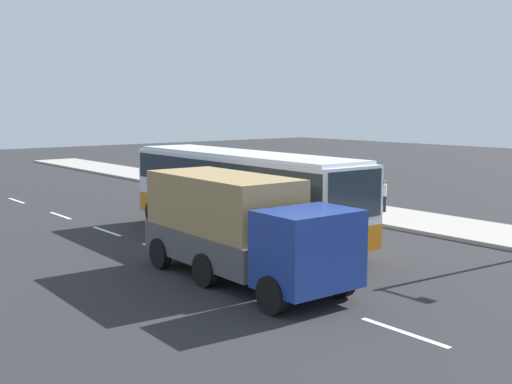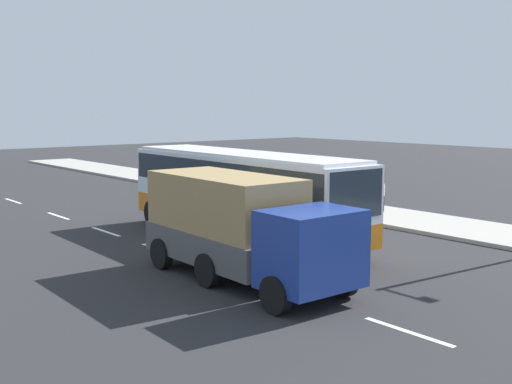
{
  "view_description": "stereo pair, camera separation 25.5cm",
  "coord_description": "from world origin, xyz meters",
  "px_view_note": "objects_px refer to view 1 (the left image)",
  "views": [
    {
      "loc": [
        17.93,
        -13.39,
        5.0
      ],
      "look_at": [
        0.43,
        0.84,
        1.95
      ],
      "focal_mm": 43.95,
      "sensor_mm": 36.0,
      "label": 1
    },
    {
      "loc": [
        17.77,
        -13.59,
        5.0
      ],
      "look_at": [
        0.43,
        0.84,
        1.95
      ],
      "focal_mm": 43.95,
      "sensor_mm": 36.0,
      "label": 2
    }
  ],
  "objects_px": {
    "coach_bus": "(241,186)",
    "car_blue_saloon": "(209,192)",
    "pedestrian_near_curb": "(294,185)",
    "cargo_truck": "(239,225)",
    "pedestrian_at_crossing": "(383,194)"
  },
  "relations": [
    {
      "from": "coach_bus",
      "to": "car_blue_saloon",
      "type": "xyz_separation_m",
      "value": [
        -7.56,
        3.76,
        -1.34
      ]
    },
    {
      "from": "car_blue_saloon",
      "to": "pedestrian_near_curb",
      "type": "bearing_deg",
      "value": 52.57
    },
    {
      "from": "cargo_truck",
      "to": "pedestrian_near_curb",
      "type": "xyz_separation_m",
      "value": [
        -9.31,
        10.7,
        -0.56
      ]
    },
    {
      "from": "coach_bus",
      "to": "car_blue_saloon",
      "type": "height_order",
      "value": "coach_bus"
    },
    {
      "from": "coach_bus",
      "to": "pedestrian_at_crossing",
      "type": "xyz_separation_m",
      "value": [
        -0.3,
        8.64,
        -1.07
      ]
    },
    {
      "from": "pedestrian_near_curb",
      "to": "pedestrian_at_crossing",
      "type": "xyz_separation_m",
      "value": [
        4.67,
        1.39,
        -0.06
      ]
    },
    {
      "from": "coach_bus",
      "to": "pedestrian_at_crossing",
      "type": "relative_size",
      "value": 7.8
    },
    {
      "from": "cargo_truck",
      "to": "coach_bus",
      "type": "bearing_deg",
      "value": 143.28
    },
    {
      "from": "car_blue_saloon",
      "to": "pedestrian_near_curb",
      "type": "relative_size",
      "value": 2.7
    },
    {
      "from": "pedestrian_near_curb",
      "to": "pedestrian_at_crossing",
      "type": "relative_size",
      "value": 1.07
    },
    {
      "from": "pedestrian_at_crossing",
      "to": "coach_bus",
      "type": "bearing_deg",
      "value": -44.08
    },
    {
      "from": "pedestrian_near_curb",
      "to": "cargo_truck",
      "type": "bearing_deg",
      "value": 52.16
    },
    {
      "from": "cargo_truck",
      "to": "car_blue_saloon",
      "type": "xyz_separation_m",
      "value": [
        -11.9,
        7.2,
        -0.89
      ]
    },
    {
      "from": "cargo_truck",
      "to": "pedestrian_at_crossing",
      "type": "xyz_separation_m",
      "value": [
        -4.64,
        12.09,
        -0.62
      ]
    },
    {
      "from": "car_blue_saloon",
      "to": "coach_bus",
      "type": "bearing_deg",
      "value": -27.34
    }
  ]
}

